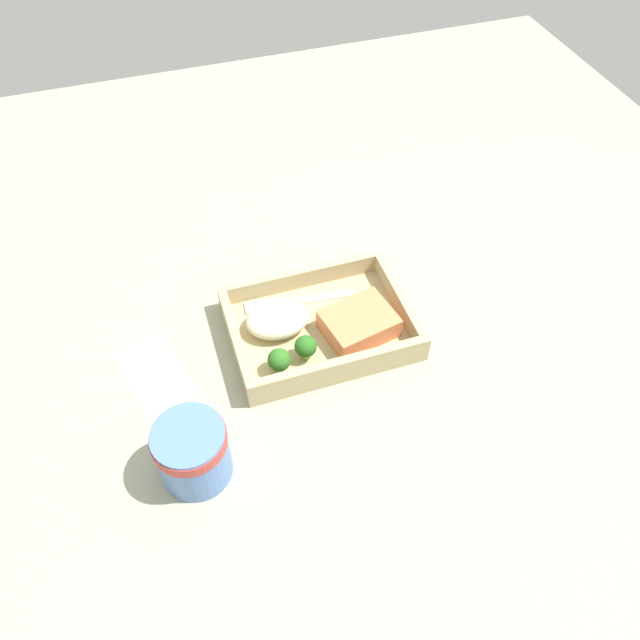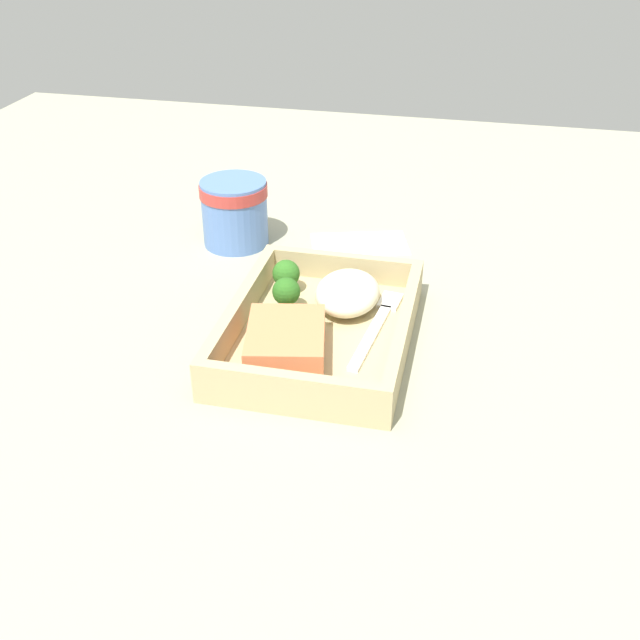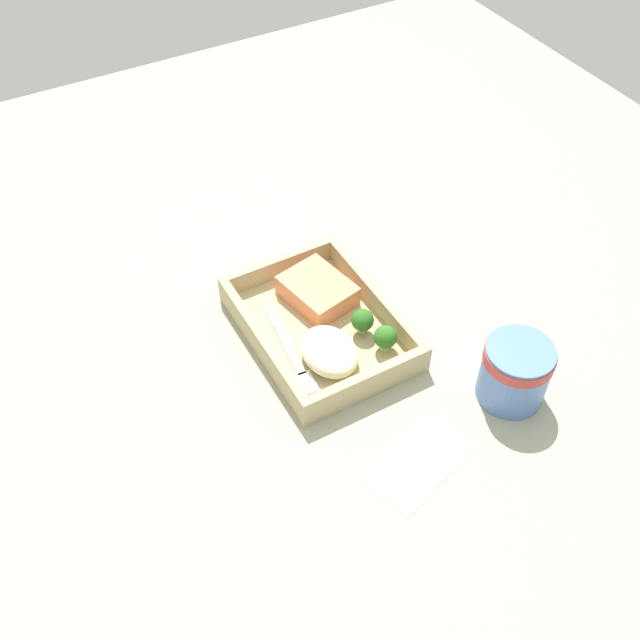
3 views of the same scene
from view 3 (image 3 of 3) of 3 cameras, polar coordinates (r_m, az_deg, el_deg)
The scene contains 10 objects.
ground_plane at distance 101.39cm, azimuth 0.00°, elevation -1.42°, with size 160.00×160.00×2.00cm, color #9B9B80.
takeout_tray at distance 100.19cm, azimuth 0.00°, elevation -0.82°, with size 24.87×18.29×1.20cm, color tan.
tray_rim at distance 98.61cm, azimuth 0.00°, elevation 0.02°, with size 24.87×18.29×3.09cm.
salmon_fillet at distance 102.29cm, azimuth -0.20°, elevation 2.23°, with size 9.40×7.44×3.16cm, color #E67F50.
mashed_potatoes at distance 94.63cm, azimuth 0.70°, elevation -2.42°, with size 8.85×6.86×3.61cm, color beige.
broccoli_floret_1 at distance 95.96cm, azimuth 5.01°, elevation -1.33°, with size 3.06×3.06×3.89cm.
broccoli_floret_2 at distance 97.67cm, azimuth 3.26°, elevation -0.05°, with size 3.00×3.00×3.89cm.
fork at distance 96.47cm, azimuth -2.19°, elevation -2.63°, with size 15.88×3.50×0.44cm.
paper_cup at distance 93.52cm, azimuth 14.67°, elevation -3.71°, with size 8.57×8.57×8.46cm.
receipt_slip at distance 88.89cm, azimuth 7.32°, elevation -10.93°, with size 7.04×12.27×0.24cm, color white.
Camera 3 is at (58.46, -32.66, 75.12)cm, focal length 42.00 mm.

